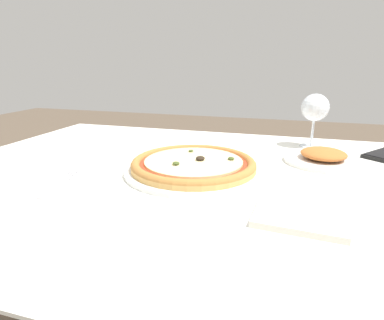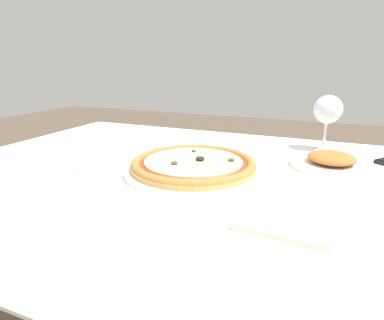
% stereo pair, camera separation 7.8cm
% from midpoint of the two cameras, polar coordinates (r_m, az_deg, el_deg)
% --- Properties ---
extents(dining_table, '(1.31, 0.97, 0.70)m').
position_cam_midpoint_polar(dining_table, '(0.80, 2.60, -8.03)').
color(dining_table, '#997047').
rests_on(dining_table, ground_plane).
extents(pizza_plate, '(0.34, 0.34, 0.04)m').
position_cam_midpoint_polar(pizza_plate, '(0.78, 2.85, -0.96)').
color(pizza_plate, white).
rests_on(pizza_plate, dining_table).
extents(fork, '(0.06, 0.17, 0.00)m').
position_cam_midpoint_polar(fork, '(0.78, -19.25, -3.06)').
color(fork, silver).
rests_on(fork, dining_table).
extents(wine_glass_far_left, '(0.08, 0.08, 0.17)m').
position_cam_midpoint_polar(wine_glass_far_left, '(1.05, 25.02, 7.90)').
color(wine_glass_far_left, silver).
rests_on(wine_glass_far_left, dining_table).
extents(side_plate, '(0.20, 0.20, 0.04)m').
position_cam_midpoint_polar(side_plate, '(0.91, 25.79, -0.26)').
color(side_plate, white).
rests_on(side_plate, dining_table).
extents(napkin_folded, '(0.16, 0.12, 0.01)m').
position_cam_midpoint_polar(napkin_folded, '(0.57, 20.28, -10.51)').
color(napkin_folded, silver).
rests_on(napkin_folded, dining_table).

